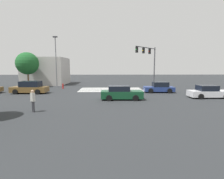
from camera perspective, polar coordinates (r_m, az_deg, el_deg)
name	(u,v)px	position (r m, az deg, el deg)	size (l,w,h in m)	color
ground_plane	(112,96)	(21.72, 0.00, -2.19)	(128.63, 128.63, 0.00)	#2B2D30
crosswalk_markings	(111,90)	(28.12, -0.33, -0.02)	(10.01, 5.35, 0.01)	silver
traffic_signal_mast	(149,58)	(28.04, 11.92, 9.94)	(3.81, 3.81, 6.76)	#47474C
car_1	(121,93)	(19.40, 2.99, -1.18)	(4.59, 2.00, 1.54)	#144728
car_3	(209,92)	(23.38, 29.03, -0.77)	(4.68, 2.02, 1.48)	silver
car_4	(30,88)	(26.50, -25.20, 0.55)	(4.86, 2.24, 1.69)	brown
car_5	(159,87)	(25.84, 15.15, 0.64)	(4.27, 2.27, 1.50)	navy
corner_building	(47,71)	(39.65, -20.48, 5.66)	(8.03, 8.03, 5.55)	#BCB7B2
pedestrian	(33,100)	(15.26, -24.43, -3.02)	(0.42, 0.40, 1.80)	#38383D
street_light_pole_b	(56,57)	(34.32, -17.85, 9.99)	(0.80, 0.36, 9.17)	slate
tree_corner_a	(27,63)	(34.42, -25.92, 7.66)	(3.90, 3.90, 6.20)	brown
fire_hydrant	(63,86)	(30.32, -15.73, 1.05)	(0.22, 0.22, 0.86)	red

